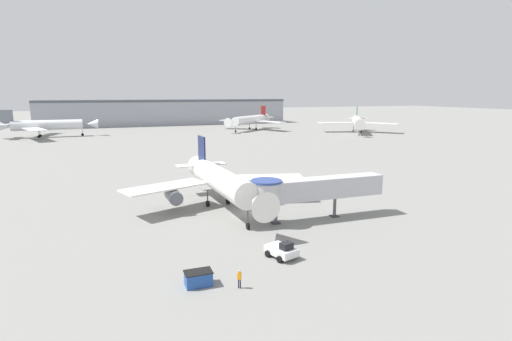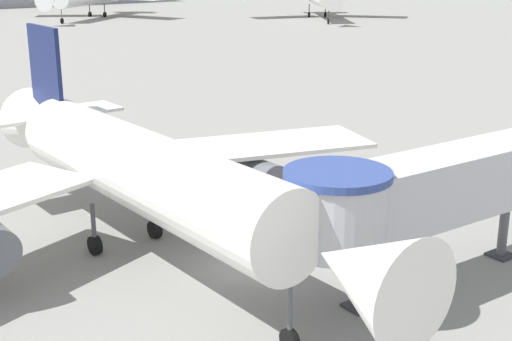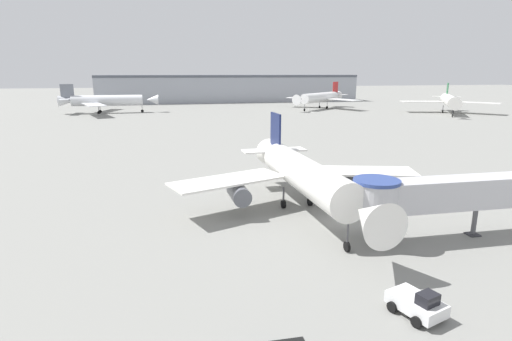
# 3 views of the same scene
# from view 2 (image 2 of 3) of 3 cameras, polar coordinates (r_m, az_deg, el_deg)

# --- Properties ---
(ground_plane) EXTENTS (800.00, 800.00, 0.00)m
(ground_plane) POSITION_cam_2_polar(r_m,az_deg,el_deg) (32.80, -1.36, -7.85)
(ground_plane) COLOR gray
(main_airplane) EXTENTS (29.50, 29.36, 10.02)m
(main_airplane) POSITION_cam_2_polar(r_m,az_deg,el_deg) (32.87, -9.24, -0.12)
(main_airplane) COLOR white
(main_airplane) RESTS_ON ground_plane
(jet_bridge) EXTENTS (19.44, 4.10, 6.07)m
(jet_bridge) POSITION_cam_2_polar(r_m,az_deg,el_deg) (31.41, 15.20, -1.02)
(jet_bridge) COLOR #B7B7BC
(jet_bridge) RESTS_ON ground_plane
(traffic_cone_starboard_wing) EXTENTS (0.49, 0.49, 0.81)m
(traffic_cone_starboard_wing) POSITION_cam_2_polar(r_m,az_deg,el_deg) (39.45, 6.53, -2.95)
(traffic_cone_starboard_wing) COLOR black
(traffic_cone_starboard_wing) RESTS_ON ground_plane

